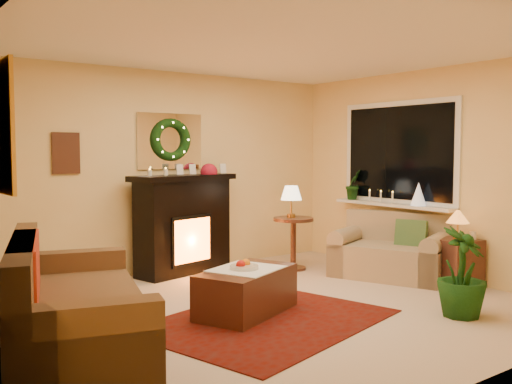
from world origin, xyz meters
TOP-DOWN VIEW (x-y plane):
  - floor at (0.00, 0.00)m, footprint 5.00×5.00m
  - ceiling at (0.00, 0.00)m, footprint 5.00×5.00m
  - wall_back at (0.00, 2.25)m, footprint 5.00×5.00m
  - wall_front at (0.00, -2.25)m, footprint 5.00×5.00m
  - wall_left at (-2.50, 0.00)m, footprint 4.50×4.50m
  - wall_right at (2.50, 0.00)m, footprint 4.50×4.50m
  - area_rug at (-0.35, -0.29)m, footprint 2.54×2.15m
  - sofa at (-2.04, -0.11)m, footprint 1.51×2.32m
  - red_throw at (-2.09, 0.02)m, footprint 0.74×1.20m
  - fireplace at (0.08, 2.04)m, footprint 1.37×0.71m
  - poinsettia at (0.44, 1.98)m, footprint 0.22×0.22m
  - mantel_candle_a at (-0.41, 1.99)m, footprint 0.06×0.06m
  - mantel_candle_b at (-0.18, 2.01)m, footprint 0.06×0.06m
  - mantel_mirror at (0.00, 2.23)m, footprint 0.92×0.02m
  - wreath at (0.00, 2.19)m, footprint 0.55×0.11m
  - wall_art at (-1.35, 2.23)m, footprint 0.32×0.03m
  - loveseat at (2.01, 0.26)m, footprint 1.25×1.57m
  - window_frame at (2.48, 0.55)m, footprint 0.03×1.86m
  - window_glass at (2.47, 0.55)m, footprint 0.02×1.70m
  - window_sill at (2.38, 0.55)m, footprint 0.22×1.86m
  - mini_tree at (2.37, 0.13)m, footprint 0.19×0.19m
  - sill_plant at (2.37, 1.25)m, footprint 0.30×0.24m
  - side_table_round at (1.35, 1.35)m, footprint 0.68×0.68m
  - lamp_cream at (1.33, 1.37)m, footprint 0.28×0.28m
  - end_table_square at (2.26, -0.51)m, footprint 0.52×0.52m
  - lamp_tiffany at (2.23, -0.54)m, footprint 0.26×0.26m
  - coffee_table at (-0.36, 0.02)m, footprint 1.18×0.93m
  - fruit_bowl at (-0.39, 0.01)m, footprint 0.27×0.27m
  - floor_palm at (1.24, -1.26)m, footprint 1.78×1.78m

SIDE VIEW (x-z plane):
  - floor at x=0.00m, z-range 0.00..0.00m
  - area_rug at x=-0.35m, z-range 0.00..0.01m
  - coffee_table at x=-0.36m, z-range -0.01..0.43m
  - end_table_square at x=2.26m, z-range -0.01..0.55m
  - side_table_round at x=1.35m, z-range -0.02..0.67m
  - loveseat at x=2.01m, z-range 0.02..0.82m
  - sofa at x=-2.04m, z-range -0.03..0.89m
  - floor_palm at x=1.24m, z-range -0.82..1.72m
  - fruit_bowl at x=-0.39m, z-range 0.42..0.48m
  - red_throw at x=-2.09m, z-range 0.45..0.46m
  - fireplace at x=0.08m, z-range -0.05..1.15m
  - lamp_tiffany at x=2.23m, z-range 0.55..0.94m
  - window_sill at x=2.38m, z-range 0.85..0.89m
  - lamp_cream at x=1.33m, z-range 0.67..1.09m
  - mini_tree at x=2.37m, z-range 0.90..1.18m
  - sill_plant at x=2.37m, z-range 0.81..1.36m
  - mantel_candle_a at x=-0.41m, z-range 1.18..1.34m
  - mantel_candle_b at x=-0.18m, z-range 1.17..1.35m
  - wall_back at x=0.00m, z-range 1.30..1.30m
  - wall_front at x=0.00m, z-range 1.30..1.30m
  - wall_left at x=-2.50m, z-range 1.30..1.30m
  - wall_right at x=2.50m, z-range 1.30..1.30m
  - poinsettia at x=0.44m, z-range 1.19..1.41m
  - wall_art at x=-1.35m, z-range 1.31..1.79m
  - window_frame at x=2.48m, z-range 0.87..2.23m
  - window_glass at x=2.47m, z-range 0.94..2.16m
  - mantel_mirror at x=0.00m, z-range 1.34..2.06m
  - wreath at x=0.00m, z-range 1.44..2.00m
  - ceiling at x=0.00m, z-range 2.60..2.60m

